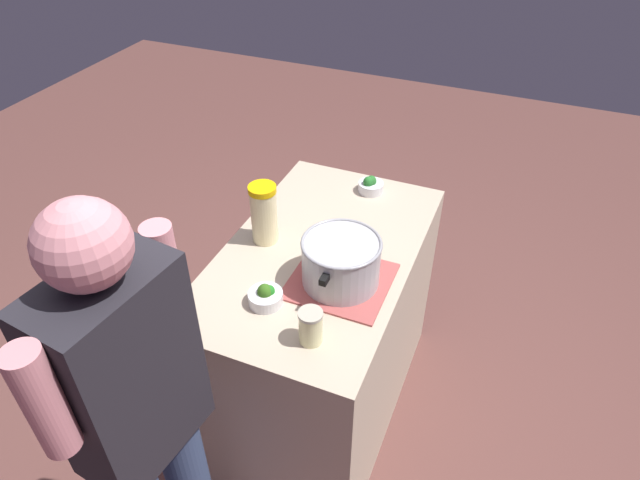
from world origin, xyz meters
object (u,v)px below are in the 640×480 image
(lemonade_pitcher, at_px, (264,214))
(person_cook, at_px, (145,430))
(broccoli_bowl_front, at_px, (371,186))
(cooking_pot, at_px, (341,261))
(mason_jar, at_px, (311,327))
(broccoli_bowl_center, at_px, (266,296))

(lemonade_pitcher, height_order, person_cook, person_cook)
(lemonade_pitcher, xyz_separation_m, person_cook, (0.88, 0.08, -0.12))
(lemonade_pitcher, bearing_deg, broccoli_bowl_front, 150.79)
(cooking_pot, bearing_deg, lemonade_pitcher, -108.51)
(cooking_pot, bearing_deg, mason_jar, 2.08)
(cooking_pot, relative_size, mason_jar, 2.84)
(cooking_pot, height_order, mason_jar, cooking_pot)
(cooking_pot, distance_m, broccoli_bowl_front, 0.61)
(mason_jar, distance_m, person_cook, 0.55)
(cooking_pot, distance_m, lemonade_pitcher, 0.38)
(cooking_pot, height_order, broccoli_bowl_center, cooking_pot)
(broccoli_bowl_center, relative_size, person_cook, 0.07)
(cooking_pot, xyz_separation_m, lemonade_pitcher, (-0.12, -0.36, 0.02))
(cooking_pot, height_order, person_cook, person_cook)
(lemonade_pitcher, height_order, mason_jar, lemonade_pitcher)
(mason_jar, relative_size, broccoli_bowl_center, 1.03)
(broccoli_bowl_center, bearing_deg, cooking_pot, 134.73)
(lemonade_pitcher, distance_m, broccoli_bowl_center, 0.37)
(broccoli_bowl_front, bearing_deg, lemonade_pitcher, -29.21)
(lemonade_pitcher, bearing_deg, mason_jar, 41.80)
(cooking_pot, relative_size, broccoli_bowl_front, 3.16)
(mason_jar, height_order, broccoli_bowl_front, mason_jar)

